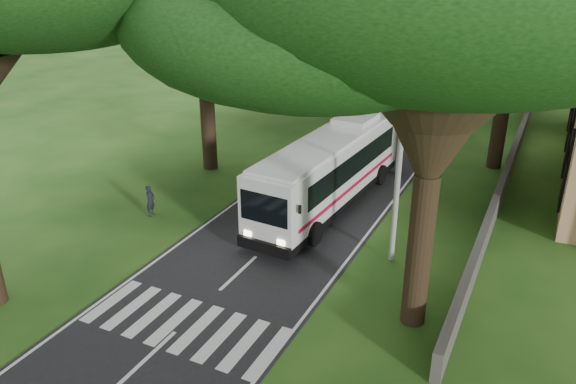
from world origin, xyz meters
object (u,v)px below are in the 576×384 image
at_px(coach_bus, 330,169).
at_px(distant_car_b, 442,67).
at_px(distant_car_c, 496,52).
at_px(distant_car_a, 434,76).
at_px(pole_near, 398,172).
at_px(pedestrian, 150,201).
at_px(pole_mid, 477,79).
at_px(pole_far, 509,40).

distance_m(coach_bus, distant_car_b, 37.31).
bearing_deg(distant_car_c, distant_car_a, 61.24).
relative_size(pole_near, distant_car_c, 1.57).
relative_size(coach_bus, distant_car_c, 2.58).
xyz_separation_m(coach_bus, distant_car_b, (-1.91, 37.24, -1.38)).
bearing_deg(distant_car_c, pedestrian, 63.33).
bearing_deg(pole_mid, pole_near, -90.00).
relative_size(pole_near, pole_far, 1.00).
bearing_deg(pole_mid, distant_car_c, 94.25).
relative_size(coach_bus, distant_car_a, 3.51).
distance_m(distant_car_a, distant_car_c, 17.75).
bearing_deg(distant_car_a, pole_far, -165.49).
height_order(pole_near, coach_bus, pole_near).
distance_m(pole_near, pole_far, 40.00).
distance_m(pole_mid, pedestrian, 24.75).
relative_size(pole_mid, distant_car_c, 1.57).
relative_size(pole_mid, coach_bus, 0.61).
bearing_deg(distant_car_a, coach_bus, 77.16).
distance_m(pole_mid, pole_far, 20.00).
height_order(pole_far, distant_car_c, pole_far).
xyz_separation_m(distant_car_b, pedestrian, (-5.83, -42.51, 0.13)).
bearing_deg(pedestrian, pole_near, -89.81).
distance_m(coach_bus, pedestrian, 9.45).
relative_size(pole_far, distant_car_a, 2.14).
relative_size(pole_mid, pole_far, 1.00).
bearing_deg(pole_near, distant_car_c, 92.67).
height_order(pole_near, distant_car_a, pole_near).
distance_m(distant_car_c, pedestrian, 55.70).
xyz_separation_m(coach_bus, distant_car_c, (2.20, 49.53, -1.30)).
bearing_deg(pole_far, coach_bus, -97.46).
distance_m(pole_near, distant_car_a, 37.04).
bearing_deg(distant_car_b, distant_car_a, -89.11).
bearing_deg(coach_bus, pole_far, 86.18).
bearing_deg(pole_far, pole_mid, -90.00).
height_order(distant_car_c, pedestrian, pedestrian).
bearing_deg(coach_bus, pole_mid, 77.15).
distance_m(pole_near, distant_car_b, 42.05).
xyz_separation_m(pole_near, distant_car_b, (-6.61, 41.38, -3.49)).
bearing_deg(pole_mid, coach_bus, -106.50).
relative_size(distant_car_a, pedestrian, 2.27).
height_order(pole_far, distant_car_a, pole_far).
xyz_separation_m(pole_far, distant_car_b, (-6.61, 1.38, -3.49)).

